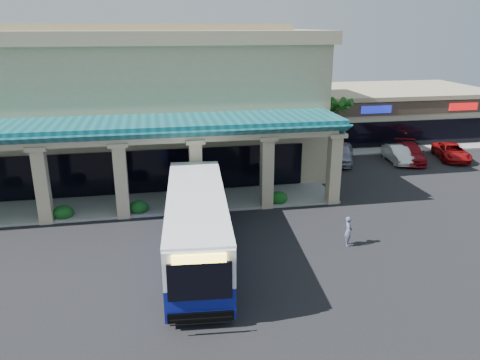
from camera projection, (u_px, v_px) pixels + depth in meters
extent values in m
plane|color=black|center=(262.00, 244.00, 25.29)|extent=(110.00, 110.00, 0.00)
imported|color=#4D506D|center=(348.00, 231.00, 24.87)|extent=(0.53, 0.68, 1.66)
imported|color=#9292A3|center=(341.00, 153.00, 39.92)|extent=(3.88, 5.38, 1.70)
imported|color=silver|center=(398.00, 154.00, 40.13)|extent=(2.03, 4.46, 1.42)
imported|color=maroon|center=(410.00, 153.00, 40.41)|extent=(3.70, 5.64, 1.52)
imported|color=#A50E11|center=(452.00, 152.00, 40.98)|extent=(3.56, 5.38, 1.37)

